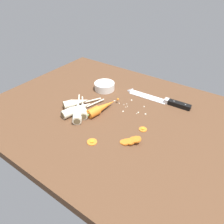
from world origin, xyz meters
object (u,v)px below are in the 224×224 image
(chefs_knife, at_px, (156,98))
(carrot_slice_stray_near, at_px, (92,142))
(whole_carrot, at_px, (101,108))
(parsnip_back, at_px, (77,109))
(carrot_slice_stray_mid, at_px, (143,129))
(parsnip_mid_left, at_px, (76,103))
(prep_bowl, at_px, (105,86))
(parsnip_front, at_px, (83,109))
(carrot_slice_stack, at_px, (131,141))
(parsnip_mid_right, at_px, (78,111))

(chefs_knife, distance_m, carrot_slice_stray_near, 0.44)
(whole_carrot, distance_m, parsnip_back, 0.11)
(whole_carrot, bearing_deg, carrot_slice_stray_mid, -0.51)
(whole_carrot, relative_size, carrot_slice_stray_mid, 6.07)
(parsnip_mid_left, relative_size, prep_bowl, 1.61)
(parsnip_front, height_order, carrot_slice_stack, parsnip_front)
(carrot_slice_stack, height_order, prep_bowl, prep_bowl)
(whole_carrot, bearing_deg, parsnip_back, -141.93)
(chefs_knife, relative_size, prep_bowl, 3.16)
(parsnip_front, bearing_deg, parsnip_mid_right, -108.52)
(chefs_knife, relative_size, parsnip_mid_right, 1.78)
(whole_carrot, relative_size, parsnip_back, 0.85)
(chefs_knife, distance_m, parsnip_mid_right, 0.40)
(chefs_knife, distance_m, whole_carrot, 0.30)
(parsnip_mid_right, height_order, carrot_slice_stray_near, parsnip_mid_right)
(chefs_knife, bearing_deg, carrot_slice_stray_near, -98.58)
(whole_carrot, distance_m, carrot_slice_stray_mid, 0.22)
(chefs_knife, xyz_separation_m, parsnip_back, (-0.25, -0.32, 0.01))
(chefs_knife, relative_size, parsnip_mid_left, 1.97)
(parsnip_mid_left, bearing_deg, parsnip_mid_right, -42.04)
(parsnip_mid_right, distance_m, parsnip_back, 0.02)
(whole_carrot, xyz_separation_m, prep_bowl, (-0.11, 0.18, 0.00))
(whole_carrot, xyz_separation_m, carrot_slice_stray_near, (0.10, -0.18, -0.02))
(parsnip_front, height_order, parsnip_mid_left, same)
(carrot_slice_stray_near, bearing_deg, carrot_slice_stray_mid, 55.14)
(carrot_slice_stack, xyz_separation_m, prep_bowl, (-0.34, 0.28, 0.01))
(whole_carrot, distance_m, carrot_slice_stray_near, 0.21)
(parsnip_mid_left, distance_m, parsnip_mid_right, 0.07)
(parsnip_mid_left, bearing_deg, whole_carrot, 13.54)
(whole_carrot, distance_m, parsnip_mid_right, 0.11)
(parsnip_mid_right, bearing_deg, parsnip_back, 138.08)
(parsnip_mid_right, xyz_separation_m, carrot_slice_stack, (0.29, -0.02, -0.01))
(chefs_knife, height_order, carrot_slice_stack, carrot_slice_stack)
(parsnip_front, distance_m, parsnip_back, 0.03)
(whole_carrot, height_order, parsnip_back, whole_carrot)
(parsnip_mid_right, xyz_separation_m, parsnip_back, (-0.01, 0.01, -0.00))
(parsnip_mid_left, bearing_deg, carrot_slice_stray_near, -34.36)
(chefs_knife, height_order, carrot_slice_stray_mid, chefs_knife)
(parsnip_front, distance_m, carrot_slice_stack, 0.29)
(parsnip_front, xyz_separation_m, parsnip_mid_left, (-0.06, 0.02, -0.00))
(parsnip_mid_left, xyz_separation_m, carrot_slice_stack, (0.35, -0.07, -0.01))
(carrot_slice_stray_near, height_order, prep_bowl, prep_bowl)
(carrot_slice_stray_mid, bearing_deg, prep_bowl, 151.49)
(chefs_knife, xyz_separation_m, whole_carrot, (-0.16, -0.25, 0.01))
(carrot_slice_stack, distance_m, prep_bowl, 0.44)
(parsnip_back, height_order, carrot_slice_stray_mid, parsnip_back)
(carrot_slice_stray_near, xyz_separation_m, prep_bowl, (-0.21, 0.36, 0.02))
(parsnip_back, height_order, carrot_slice_stack, parsnip_back)
(parsnip_mid_left, relative_size, carrot_slice_stack, 2.37)
(parsnip_back, xyz_separation_m, carrot_slice_stray_mid, (0.31, 0.07, -0.02))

